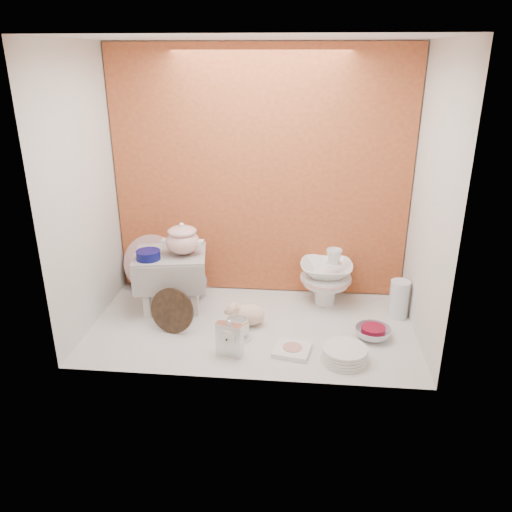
% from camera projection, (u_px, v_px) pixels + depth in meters
% --- Properties ---
extents(ground, '(1.80, 1.80, 0.00)m').
position_uv_depth(ground, '(252.00, 326.00, 2.85)').
color(ground, silver).
rests_on(ground, ground).
extents(niche_shell, '(1.86, 1.03, 1.53)m').
position_uv_depth(niche_shell, '(255.00, 155.00, 2.67)').
color(niche_shell, '#B9642E').
rests_on(niche_shell, ground).
extents(step_stool, '(0.46, 0.41, 0.35)m').
position_uv_depth(step_stool, '(172.00, 280.00, 3.01)').
color(step_stool, silver).
rests_on(step_stool, ground).
extents(soup_tureen, '(0.24, 0.24, 0.19)m').
position_uv_depth(soup_tureen, '(182.00, 239.00, 2.89)').
color(soup_tureen, white).
rests_on(soup_tureen, step_stool).
extents(cobalt_bowl, '(0.18, 0.18, 0.05)m').
position_uv_depth(cobalt_bowl, '(148.00, 255.00, 2.85)').
color(cobalt_bowl, '#0B0E54').
rests_on(cobalt_bowl, step_stool).
extents(floral_platter, '(0.38, 0.14, 0.36)m').
position_uv_depth(floral_platter, '(152.00, 263.00, 3.24)').
color(floral_platter, silver).
rests_on(floral_platter, ground).
extents(blue_white_vase, '(0.31, 0.31, 0.28)m').
position_uv_depth(blue_white_vase, '(185.00, 278.00, 3.13)').
color(blue_white_vase, white).
rests_on(blue_white_vase, ground).
extents(lacquer_tray, '(0.26, 0.12, 0.25)m').
position_uv_depth(lacquer_tray, '(172.00, 311.00, 2.76)').
color(lacquer_tray, black).
rests_on(lacquer_tray, ground).
extents(mantel_clock, '(0.14, 0.08, 0.20)m').
position_uv_depth(mantel_clock, '(230.00, 338.00, 2.54)').
color(mantel_clock, silver).
rests_on(mantel_clock, ground).
extents(plush_pig, '(0.26, 0.21, 0.13)m').
position_uv_depth(plush_pig, '(249.00, 314.00, 2.84)').
color(plush_pig, beige).
rests_on(plush_pig, ground).
extents(teacup_saucer, '(0.19, 0.19, 0.01)m').
position_uv_depth(teacup_saucer, '(237.00, 337.00, 2.74)').
color(teacup_saucer, white).
rests_on(teacup_saucer, ground).
extents(gold_rim_teacup, '(0.17, 0.17, 0.10)m').
position_uv_depth(gold_rim_teacup, '(237.00, 328.00, 2.71)').
color(gold_rim_teacup, white).
rests_on(gold_rim_teacup, teacup_saucer).
extents(lattice_dish, '(0.21, 0.21, 0.03)m').
position_uv_depth(lattice_dish, '(292.00, 350.00, 2.61)').
color(lattice_dish, white).
rests_on(lattice_dish, ground).
extents(dinner_plate_stack, '(0.30, 0.30, 0.07)m').
position_uv_depth(dinner_plate_stack, '(344.00, 354.00, 2.52)').
color(dinner_plate_stack, white).
rests_on(dinner_plate_stack, ground).
extents(crystal_bowl, '(0.26, 0.26, 0.06)m').
position_uv_depth(crystal_bowl, '(373.00, 333.00, 2.73)').
color(crystal_bowl, silver).
rests_on(crystal_bowl, ground).
extents(clear_glass_vase, '(0.13, 0.13, 0.22)m').
position_uv_depth(clear_glass_vase, '(399.00, 299.00, 2.92)').
color(clear_glass_vase, silver).
rests_on(clear_glass_vase, ground).
extents(porcelain_tower, '(0.35, 0.35, 0.36)m').
position_uv_depth(porcelain_tower, '(326.00, 276.00, 3.06)').
color(porcelain_tower, white).
rests_on(porcelain_tower, ground).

